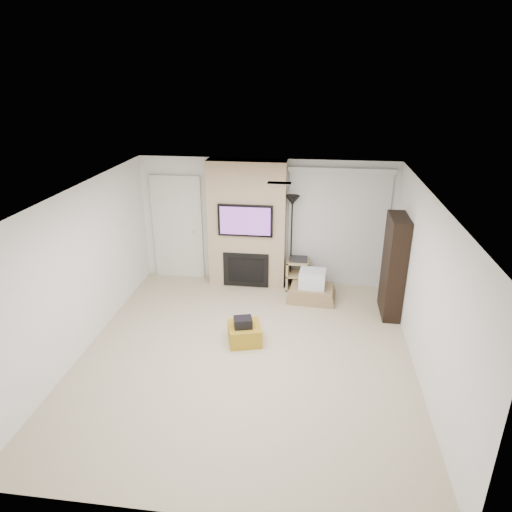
# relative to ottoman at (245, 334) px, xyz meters

# --- Properties ---
(floor) EXTENTS (5.00, 5.50, 0.00)m
(floor) POSITION_rel_ottoman_xyz_m (0.07, -0.36, -0.15)
(floor) COLOR #C2B190
(floor) RESTS_ON ground
(ceiling) EXTENTS (5.00, 5.50, 0.00)m
(ceiling) POSITION_rel_ottoman_xyz_m (0.07, -0.36, 2.35)
(ceiling) COLOR white
(ceiling) RESTS_ON wall_back
(wall_back) EXTENTS (5.00, 0.00, 2.50)m
(wall_back) POSITION_rel_ottoman_xyz_m (0.07, 2.39, 1.10)
(wall_back) COLOR white
(wall_back) RESTS_ON ground
(wall_front) EXTENTS (5.00, 0.00, 2.50)m
(wall_front) POSITION_rel_ottoman_xyz_m (0.07, -3.11, 1.10)
(wall_front) COLOR white
(wall_front) RESTS_ON ground
(wall_left) EXTENTS (0.00, 5.50, 2.50)m
(wall_left) POSITION_rel_ottoman_xyz_m (-2.43, -0.36, 1.10)
(wall_left) COLOR white
(wall_left) RESTS_ON ground
(wall_right) EXTENTS (0.00, 5.50, 2.50)m
(wall_right) POSITION_rel_ottoman_xyz_m (2.57, -0.36, 1.10)
(wall_right) COLOR white
(wall_right) RESTS_ON ground
(hvac_vent) EXTENTS (0.35, 0.18, 0.01)m
(hvac_vent) POSITION_rel_ottoman_xyz_m (0.47, 0.44, 2.35)
(hvac_vent) COLOR silver
(hvac_vent) RESTS_ON ceiling
(ottoman) EXTENTS (0.62, 0.62, 0.30)m
(ottoman) POSITION_rel_ottoman_xyz_m (0.00, 0.00, 0.00)
(ottoman) COLOR #A17D1D
(ottoman) RESTS_ON floor
(black_bag) EXTENTS (0.33, 0.29, 0.16)m
(black_bag) POSITION_rel_ottoman_xyz_m (-0.02, -0.05, 0.23)
(black_bag) COLOR black
(black_bag) RESTS_ON ottoman
(fireplace_wall) EXTENTS (1.50, 0.47, 2.50)m
(fireplace_wall) POSITION_rel_ottoman_xyz_m (-0.28, 2.18, 1.09)
(fireplace_wall) COLOR tan
(fireplace_wall) RESTS_ON floor
(entry_door) EXTENTS (1.02, 0.11, 2.14)m
(entry_door) POSITION_rel_ottoman_xyz_m (-1.73, 2.35, 0.90)
(entry_door) COLOR silver
(entry_door) RESTS_ON floor
(vertical_blinds) EXTENTS (1.98, 0.10, 2.37)m
(vertical_blinds) POSITION_rel_ottoman_xyz_m (1.47, 2.33, 1.12)
(vertical_blinds) COLOR silver
(vertical_blinds) RESTS_ON floor
(floor_lamp) EXTENTS (0.28, 0.28, 1.86)m
(floor_lamp) POSITION_rel_ottoman_xyz_m (0.59, 2.14, 1.32)
(floor_lamp) COLOR black
(floor_lamp) RESTS_ON floor
(av_stand) EXTENTS (0.45, 0.38, 0.66)m
(av_stand) POSITION_rel_ottoman_xyz_m (0.75, 2.04, 0.20)
(av_stand) COLOR tan
(av_stand) RESTS_ON floor
(box_stack) EXTENTS (0.92, 0.72, 0.58)m
(box_stack) POSITION_rel_ottoman_xyz_m (1.04, 1.62, 0.07)
(box_stack) COLOR #927752
(box_stack) RESTS_ON floor
(bookshelf) EXTENTS (0.30, 0.80, 1.80)m
(bookshelf) POSITION_rel_ottoman_xyz_m (2.41, 1.27, 0.75)
(bookshelf) COLOR black
(bookshelf) RESTS_ON floor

